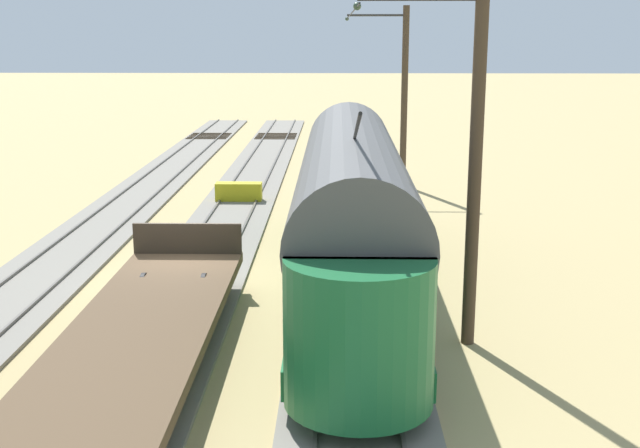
{
  "coord_description": "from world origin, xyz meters",
  "views": [
    {
      "loc": [
        -3.86,
        20.2,
        6.62
      ],
      "look_at": [
        -3.43,
        0.3,
        1.85
      ],
      "focal_mm": 45.55,
      "sensor_mm": 36.0,
      "label": 1
    }
  ],
  "objects_px": {
    "flatcar_adjacent": "(121,360)",
    "switch_stand": "(387,211)",
    "vintage_streetcar": "(352,208)",
    "catenary_pole_foreground": "(403,94)",
    "track_end_bumper": "(239,193)",
    "catenary_pole_mid_near": "(472,162)"
  },
  "relations": [
    {
      "from": "flatcar_adjacent",
      "to": "switch_stand",
      "type": "xyz_separation_m",
      "value": [
        -5.54,
        -13.11,
        -0.16
      ]
    },
    {
      "from": "vintage_streetcar",
      "to": "catenary_pole_foreground",
      "type": "xyz_separation_m",
      "value": [
        -2.41,
        -14.96,
        1.71
      ]
    },
    {
      "from": "vintage_streetcar",
      "to": "flatcar_adjacent",
      "type": "height_order",
      "value": "vintage_streetcar"
    },
    {
      "from": "catenary_pole_foreground",
      "to": "switch_stand",
      "type": "distance_m",
      "value": 9.01
    },
    {
      "from": "switch_stand",
      "to": "flatcar_adjacent",
      "type": "bearing_deg",
      "value": 67.1
    },
    {
      "from": "switch_stand",
      "to": "catenary_pole_foreground",
      "type": "bearing_deg",
      "value": -97.56
    },
    {
      "from": "vintage_streetcar",
      "to": "track_end_bumper",
      "type": "bearing_deg",
      "value": -69.25
    },
    {
      "from": "catenary_pole_foreground",
      "to": "catenary_pole_mid_near",
      "type": "height_order",
      "value": "same"
    },
    {
      "from": "switch_stand",
      "to": "track_end_bumper",
      "type": "distance_m",
      "value": 7.18
    },
    {
      "from": "flatcar_adjacent",
      "to": "catenary_pole_mid_near",
      "type": "xyz_separation_m",
      "value": [
        -6.64,
        -3.12,
        3.11
      ]
    },
    {
      "from": "vintage_streetcar",
      "to": "catenary_pole_foreground",
      "type": "height_order",
      "value": "catenary_pole_foreground"
    },
    {
      "from": "catenary_pole_foreground",
      "to": "flatcar_adjacent",
      "type": "bearing_deg",
      "value": 72.78
    },
    {
      "from": "track_end_bumper",
      "to": "switch_stand",
      "type": "bearing_deg",
      "value": 140.58
    },
    {
      "from": "vintage_streetcar",
      "to": "flatcar_adjacent",
      "type": "xyz_separation_m",
      "value": [
        4.24,
        6.47,
        -1.4
      ]
    },
    {
      "from": "flatcar_adjacent",
      "to": "track_end_bumper",
      "type": "distance_m",
      "value": 17.67
    },
    {
      "from": "catenary_pole_foreground",
      "to": "switch_stand",
      "type": "relative_size",
      "value": 6.18
    },
    {
      "from": "switch_stand",
      "to": "vintage_streetcar",
      "type": "bearing_deg",
      "value": 78.92
    },
    {
      "from": "vintage_streetcar",
      "to": "track_end_bumper",
      "type": "relative_size",
      "value": 9.4
    },
    {
      "from": "vintage_streetcar",
      "to": "track_end_bumper",
      "type": "distance_m",
      "value": 12.11
    },
    {
      "from": "vintage_streetcar",
      "to": "flatcar_adjacent",
      "type": "relative_size",
      "value": 1.2
    },
    {
      "from": "flatcar_adjacent",
      "to": "switch_stand",
      "type": "relative_size",
      "value": 11.41
    },
    {
      "from": "catenary_pole_foreground",
      "to": "vintage_streetcar",
      "type": "bearing_deg",
      "value": 80.87
    }
  ]
}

